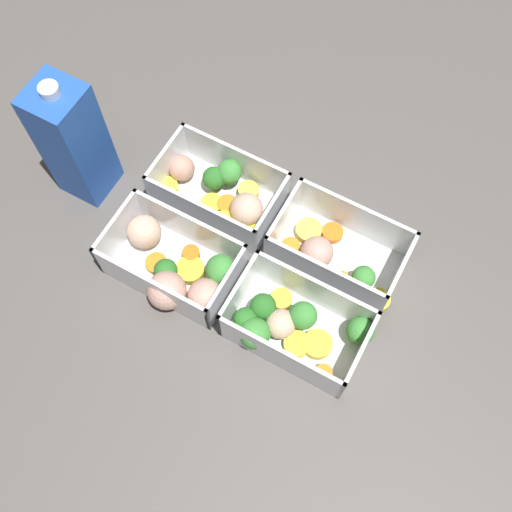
{
  "coord_description": "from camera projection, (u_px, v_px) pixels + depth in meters",
  "views": [
    {
      "loc": [
        0.16,
        -0.28,
        0.74
      ],
      "look_at": [
        0.0,
        0.0,
        0.02
      ],
      "focal_mm": 42.0,
      "sensor_mm": 36.0,
      "label": 1
    }
  ],
  "objects": [
    {
      "name": "container_near_left",
      "position": [
        177.0,
        269.0,
        0.77
      ],
      "size": [
        0.18,
        0.12,
        0.07
      ],
      "color": "white",
      "rests_on": "ground_plane"
    },
    {
      "name": "container_far_left",
      "position": [
        221.0,
        192.0,
        0.82
      ],
      "size": [
        0.18,
        0.1,
        0.07
      ],
      "color": "white",
      "rests_on": "ground_plane"
    },
    {
      "name": "container_near_right",
      "position": [
        292.0,
        325.0,
        0.74
      ],
      "size": [
        0.17,
        0.11,
        0.07
      ],
      "color": "white",
      "rests_on": "ground_plane"
    },
    {
      "name": "juice_carton",
      "position": [
        72.0,
        144.0,
        0.77
      ],
      "size": [
        0.07,
        0.07,
        0.2
      ],
      "color": "blue",
      "rests_on": "ground_plane"
    },
    {
      "name": "container_far_right",
      "position": [
        334.0,
        253.0,
        0.79
      ],
      "size": [
        0.18,
        0.1,
        0.07
      ],
      "color": "white",
      "rests_on": "ground_plane"
    },
    {
      "name": "ground_plane",
      "position": [
        256.0,
        263.0,
        0.81
      ],
      "size": [
        4.0,
        4.0,
        0.0
      ],
      "primitive_type": "plane",
      "color": "#56514C"
    }
  ]
}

